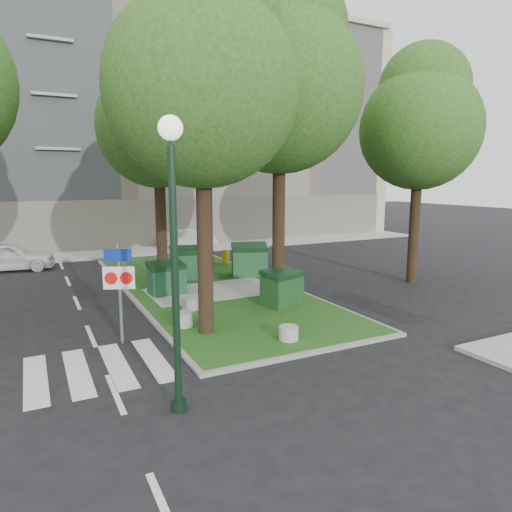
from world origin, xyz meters
TOP-DOWN VIEW (x-y plane):
  - ground at (0.00, 0.00)m, footprint 120.00×120.00m
  - median_island at (0.50, 8.00)m, footprint 6.00×16.00m
  - median_kerb at (0.50, 8.00)m, footprint 6.30×16.30m
  - building_sidewalk at (0.00, 18.50)m, footprint 42.00×3.00m
  - zebra_crossing at (-3.75, 1.50)m, footprint 5.00×3.00m
  - apartment_building at (0.00, 26.00)m, footprint 41.00×12.00m
  - tree_median_near_left at (-1.41, 2.56)m, footprint 5.20×5.20m
  - tree_median_near_right at (2.09, 4.56)m, footprint 5.60×5.60m
  - tree_median_mid at (-0.91, 9.06)m, footprint 4.80×4.80m
  - tree_median_far at (2.29, 12.06)m, footprint 5.80×5.80m
  - tree_street_right at (9.09, 5.06)m, footprint 5.00×5.00m
  - dumpster_a at (-1.29, 7.36)m, footprint 1.40×1.02m
  - dumpster_b at (0.31, 9.66)m, footprint 1.75×1.41m
  - dumpster_c at (1.91, 4.05)m, footprint 1.59×1.32m
  - dumpster_d at (3.00, 8.95)m, footprint 1.89×1.60m
  - bollard_left at (-1.94, 3.33)m, footprint 0.59×0.59m
  - bollard_right at (0.30, 0.89)m, footprint 0.53×0.53m
  - bollard_mid at (-1.17, 4.93)m, footprint 0.56×0.56m
  - litter_bin at (3.20, 12.22)m, footprint 0.40×0.40m
  - street_lamp at (-3.50, -1.31)m, footprint 0.45×0.45m
  - traffic_sign_pole at (-3.79, 3.00)m, footprint 0.80×0.36m
  - car_white at (-6.90, 15.72)m, footprint 4.41×2.24m
  - car_silver at (3.52, 19.39)m, footprint 3.79×1.53m

SIDE VIEW (x-z plane):
  - ground at x=0.00m, z-range 0.00..0.00m
  - zebra_crossing at x=-3.75m, z-range 0.00..0.01m
  - median_kerb at x=0.50m, z-range 0.00..0.10m
  - median_island at x=0.50m, z-range 0.00..0.12m
  - building_sidewalk at x=0.00m, z-range 0.00..0.12m
  - bollard_right at x=0.30m, z-range 0.12..0.50m
  - bollard_mid at x=-1.17m, z-range 0.12..0.52m
  - bollard_left at x=-1.94m, z-range 0.12..0.54m
  - litter_bin at x=3.20m, z-range 0.12..0.82m
  - car_silver at x=3.52m, z-range 0.00..1.22m
  - car_white at x=-6.90m, z-range 0.00..1.44m
  - dumpster_a at x=-1.29m, z-range 0.09..1.35m
  - dumpster_c at x=1.91m, z-range 0.09..1.37m
  - dumpster_b at x=0.31m, z-range 0.09..1.52m
  - dumpster_d at x=3.00m, z-range 0.09..1.58m
  - traffic_sign_pole at x=-3.79m, z-range 0.40..3.21m
  - street_lamp at x=-3.50m, z-range 0.72..6.34m
  - tree_median_mid at x=-0.91m, z-range 1.98..11.97m
  - tree_street_right at x=9.09m, z-range 1.95..12.02m
  - tree_median_near_left at x=-1.41m, z-range 2.05..12.58m
  - tree_median_near_right at x=2.09m, z-range 2.26..13.72m
  - apartment_building at x=0.00m, z-range 0.00..16.00m
  - tree_median_far at x=2.29m, z-range 2.36..14.28m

